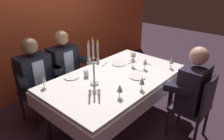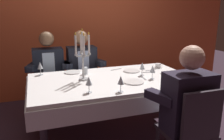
# 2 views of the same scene
# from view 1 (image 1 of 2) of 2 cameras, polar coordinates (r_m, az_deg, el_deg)

# --- Properties ---
(ground_plane) EXTENTS (12.00, 12.00, 0.00)m
(ground_plane) POSITION_cam_1_polar(r_m,az_deg,el_deg) (3.18, 0.96, -13.75)
(ground_plane) COLOR #3A2734
(back_wall) EXTENTS (6.00, 0.12, 2.70)m
(back_wall) POSITION_cam_1_polar(r_m,az_deg,el_deg) (3.83, -18.74, 14.07)
(back_wall) COLOR #DA5730
(back_wall) RESTS_ON ground_plane
(dining_table) EXTENTS (1.94, 1.14, 0.74)m
(dining_table) POSITION_cam_1_polar(r_m,az_deg,el_deg) (2.83, 1.05, -3.86)
(dining_table) COLOR white
(dining_table) RESTS_ON ground_plane
(candelabra) EXTENTS (0.19, 0.19, 0.59)m
(candelabra) POSITION_cam_1_polar(r_m,az_deg,el_deg) (2.48, -5.02, 1.93)
(candelabra) COLOR silver
(candelabra) RESTS_ON dining_table
(dinner_plate_0) EXTENTS (0.22, 0.22, 0.01)m
(dinner_plate_0) POSITION_cam_1_polar(r_m,az_deg,el_deg) (3.15, 1.97, 1.73)
(dinner_plate_0) COLOR white
(dinner_plate_0) RESTS_ON dining_table
(dinner_plate_1) EXTENTS (0.23, 0.23, 0.01)m
(dinner_plate_1) POSITION_cam_1_polar(r_m,az_deg,el_deg) (2.78, 6.89, -1.74)
(dinner_plate_1) COLOR white
(dinner_plate_1) RESTS_ON dining_table
(dinner_plate_2) EXTENTS (0.21, 0.21, 0.01)m
(dinner_plate_2) POSITION_cam_1_polar(r_m,az_deg,el_deg) (2.80, -10.92, -1.81)
(dinner_plate_2) COLOR white
(dinner_plate_2) RESTS_ON dining_table
(wine_glass_0) EXTENTS (0.07, 0.07, 0.16)m
(wine_glass_0) POSITION_cam_1_polar(r_m,az_deg,el_deg) (3.02, 5.76, 2.78)
(wine_glass_0) COLOR silver
(wine_glass_0) RESTS_ON dining_table
(wine_glass_1) EXTENTS (0.07, 0.07, 0.16)m
(wine_glass_1) POSITION_cam_1_polar(r_m,az_deg,el_deg) (2.58, -18.22, -2.34)
(wine_glass_1) COLOR silver
(wine_glass_1) RESTS_ON dining_table
(wine_glass_2) EXTENTS (0.07, 0.07, 0.16)m
(wine_glass_2) POSITION_cam_1_polar(r_m,az_deg,el_deg) (3.08, 15.83, 2.43)
(wine_glass_2) COLOR silver
(wine_glass_2) RESTS_ON dining_table
(wine_glass_3) EXTENTS (0.07, 0.07, 0.16)m
(wine_glass_3) POSITION_cam_1_polar(r_m,az_deg,el_deg) (2.26, 2.13, -5.05)
(wine_glass_3) COLOR silver
(wine_glass_3) RESTS_ON dining_table
(wine_glass_4) EXTENTS (0.07, 0.07, 0.16)m
(wine_glass_4) POSITION_cam_1_polar(r_m,az_deg,el_deg) (2.96, 9.01, 2.21)
(wine_glass_4) COLOR silver
(wine_glass_4) RESTS_ON dining_table
(wine_glass_5) EXTENTS (0.07, 0.07, 0.16)m
(wine_glass_5) POSITION_cam_1_polar(r_m,az_deg,el_deg) (2.43, 8.13, -2.99)
(wine_glass_5) COLOR silver
(wine_glass_5) RESTS_ON dining_table
(water_tumbler_0) EXTENTS (0.06, 0.06, 0.09)m
(water_tumbler_0) POSITION_cam_1_polar(r_m,az_deg,el_deg) (2.77, -7.05, -0.91)
(water_tumbler_0) COLOR silver
(water_tumbler_0) RESTS_ON dining_table
(coffee_cup_0) EXTENTS (0.13, 0.12, 0.06)m
(coffee_cup_0) POSITION_cam_1_polar(r_m,az_deg,el_deg) (3.49, 5.78, 4.33)
(coffee_cup_0) COLOR white
(coffee_cup_0) RESTS_ON dining_table
(fork_0) EXTENTS (0.04, 0.17, 0.01)m
(fork_0) POSITION_cam_1_polar(r_m,az_deg,el_deg) (3.21, 9.51, 1.77)
(fork_0) COLOR #B7B7BC
(fork_0) RESTS_ON dining_table
(spoon_1) EXTENTS (0.03, 0.17, 0.01)m
(spoon_1) POSITION_cam_1_polar(r_m,az_deg,el_deg) (2.97, 7.07, 0.00)
(spoon_1) COLOR #B7B7BC
(spoon_1) RESTS_ON dining_table
(spoon_2) EXTENTS (0.17, 0.06, 0.01)m
(spoon_2) POSITION_cam_1_polar(r_m,az_deg,el_deg) (3.21, 5.58, 2.04)
(spoon_2) COLOR #B7B7BC
(spoon_2) RESTS_ON dining_table
(spoon_3) EXTENTS (0.17, 0.05, 0.01)m
(spoon_3) POSITION_cam_1_polar(r_m,az_deg,el_deg) (3.33, 5.34, 2.92)
(spoon_3) COLOR #B7B7BC
(spoon_3) RESTS_ON dining_table
(fork_4) EXTENTS (0.17, 0.06, 0.01)m
(fork_4) POSITION_cam_1_polar(r_m,az_deg,el_deg) (3.13, -2.03, 1.54)
(fork_4) COLOR #B7B7BC
(fork_4) RESTS_ON dining_table
(seated_diner_0) EXTENTS (0.63, 0.48, 1.24)m
(seated_diner_0) POSITION_cam_1_polar(r_m,az_deg,el_deg) (3.04, -20.37, -1.00)
(seated_diner_0) COLOR #2F252D
(seated_diner_0) RESTS_ON ground_plane
(seated_diner_1) EXTENTS (0.63, 0.48, 1.24)m
(seated_diner_1) POSITION_cam_1_polar(r_m,az_deg,el_deg) (3.27, -13.01, 1.76)
(seated_diner_1) COLOR #2F252D
(seated_diner_1) RESTS_ON ground_plane
(seated_diner_2) EXTENTS (0.63, 0.48, 1.24)m
(seated_diner_2) POSITION_cam_1_polar(r_m,az_deg,el_deg) (2.71, 21.31, -4.36)
(seated_diner_2) COLOR #2F252D
(seated_diner_2) RESTS_ON ground_plane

